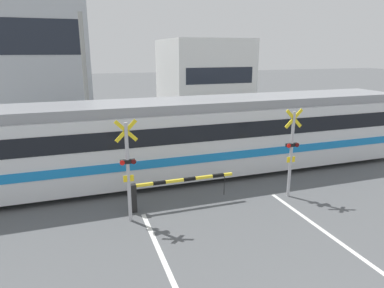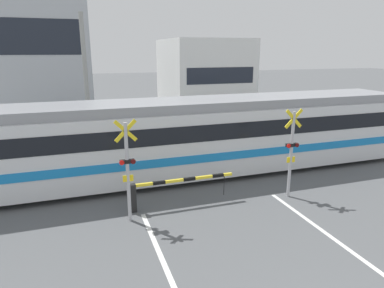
# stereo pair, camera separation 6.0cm
# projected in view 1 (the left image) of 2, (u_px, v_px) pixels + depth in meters

# --- Properties ---
(rail_track_near) EXTENTS (50.00, 0.10, 0.08)m
(rail_track_near) POSITION_uv_depth(u_px,v_px,m) (191.00, 180.00, 13.96)
(rail_track_near) COLOR #5B564C
(rail_track_near) RESTS_ON ground_plane
(rail_track_far) EXTENTS (50.00, 0.10, 0.08)m
(rail_track_far) POSITION_uv_depth(u_px,v_px,m) (181.00, 169.00, 15.27)
(rail_track_far) COLOR #5B564C
(rail_track_far) RESTS_ON ground_plane
(commuter_train) EXTENTS (20.66, 2.87, 3.23)m
(commuter_train) POSITION_uv_depth(u_px,v_px,m) (179.00, 137.00, 14.08)
(commuter_train) COLOR silver
(commuter_train) RESTS_ON ground_plane
(crossing_barrier_near) EXTENTS (3.63, 0.20, 0.97)m
(crossing_barrier_near) POSITION_uv_depth(u_px,v_px,m) (162.00, 188.00, 11.44)
(crossing_barrier_near) COLOR black
(crossing_barrier_near) RESTS_ON ground_plane
(crossing_barrier_far) EXTENTS (3.63, 0.20, 0.97)m
(crossing_barrier_far) POSITION_uv_depth(u_px,v_px,m) (200.00, 140.00, 17.56)
(crossing_barrier_far) COLOR black
(crossing_barrier_far) RESTS_ON ground_plane
(crossing_signal_left) EXTENTS (0.68, 0.15, 3.23)m
(crossing_signal_left) POSITION_uv_depth(u_px,v_px,m) (128.00, 167.00, 10.27)
(crossing_signal_left) COLOR #B2B2B7
(crossing_signal_left) RESTS_ON ground_plane
(crossing_signal_right) EXTENTS (0.68, 0.15, 3.23)m
(crossing_signal_right) POSITION_uv_depth(u_px,v_px,m) (291.00, 149.00, 12.06)
(crossing_signal_right) COLOR #B2B2B7
(crossing_signal_right) RESTS_ON ground_plane
(pedestrian) EXTENTS (0.38, 0.22, 1.54)m
(pedestrian) POSITION_uv_depth(u_px,v_px,m) (148.00, 129.00, 19.30)
(pedestrian) COLOR brown
(pedestrian) RESTS_ON ground_plane
(building_left_of_street) EXTENTS (6.40, 7.40, 10.85)m
(building_left_of_street) POSITION_uv_depth(u_px,v_px,m) (41.00, 46.00, 24.54)
(building_left_of_street) COLOR #B2B7BC
(building_left_of_street) RESTS_ON ground_plane
(building_right_of_street) EXTENTS (6.41, 7.40, 6.04)m
(building_right_of_street) POSITION_uv_depth(u_px,v_px,m) (203.00, 76.00, 29.06)
(building_right_of_street) COLOR white
(building_right_of_street) RESTS_ON ground_plane
(utility_pole_streetside) EXTENTS (0.22, 0.22, 6.97)m
(utility_pole_streetside) POSITION_uv_depth(u_px,v_px,m) (86.00, 84.00, 17.44)
(utility_pole_streetside) COLOR gray
(utility_pole_streetside) RESTS_ON ground_plane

